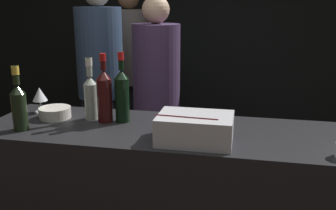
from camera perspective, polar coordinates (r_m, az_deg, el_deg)
wall_back_chalkboard at (r=4.23m, az=6.83°, el=12.29°), size 6.40×0.06×2.80m
ice_bin_with_bottles at (r=1.73m, az=4.10°, el=-3.39°), size 0.35×0.25×0.13m
bowl_white at (r=2.18m, az=-16.83°, el=-1.07°), size 0.18×0.18×0.06m
wine_glass at (r=2.30m, az=-18.97°, el=1.46°), size 0.09×0.09×0.15m
white_wine_bottle at (r=2.08m, az=-11.72°, el=1.60°), size 0.07×0.07×0.34m
red_wine_bottle_burgundy at (r=2.01m, az=-7.03°, el=1.73°), size 0.08×0.08×0.38m
champagne_bottle at (r=2.01m, az=-21.78°, el=0.10°), size 0.07×0.07×0.33m
red_wine_bottle_tall at (r=2.02m, az=-9.67°, el=1.64°), size 0.08×0.08×0.37m
person_in_hoodie at (r=3.28m, az=-10.22°, el=4.20°), size 0.39×0.39×1.80m
person_blond_tee at (r=3.89m, az=-5.77°, el=5.86°), size 0.38×0.38×1.76m
person_grey_polo at (r=2.99m, az=-1.77°, el=1.97°), size 0.37×0.37×1.67m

